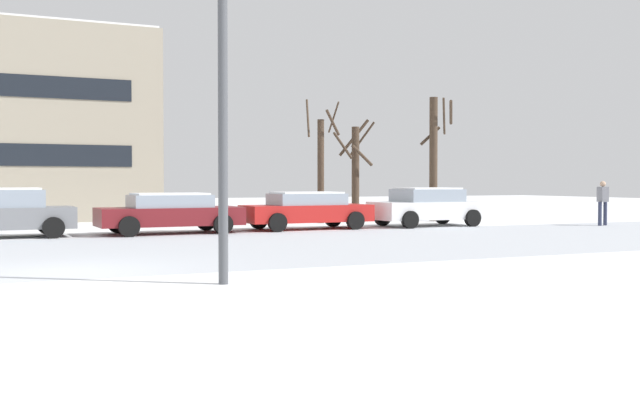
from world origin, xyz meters
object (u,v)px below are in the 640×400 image
(parked_car_white, at_px, (427,206))
(parked_car_red, at_px, (307,210))
(street_lamp, at_px, (242,52))
(parked_car_gray, at_px, (5,213))
(pedestrian_crossing, at_px, (603,200))
(parked_car_maroon, at_px, (170,212))

(parked_car_white, bearing_deg, parked_car_red, 178.40)
(street_lamp, distance_m, parked_car_gray, 13.16)
(street_lamp, height_order, pedestrian_crossing, street_lamp)
(parked_car_gray, height_order, parked_car_red, parked_car_gray)
(parked_car_maroon, bearing_deg, street_lamp, -96.85)
(parked_car_gray, height_order, parked_car_maroon, parked_car_gray)
(parked_car_white, bearing_deg, pedestrian_crossing, -21.06)
(street_lamp, relative_size, parked_car_gray, 1.58)
(parked_car_white, bearing_deg, street_lamp, -132.90)
(street_lamp, bearing_deg, parked_car_white, 47.10)
(parked_car_gray, xyz_separation_m, pedestrian_crossing, (21.08, -2.64, 0.24))
(street_lamp, height_order, parked_car_white, street_lamp)
(parked_car_white, distance_m, pedestrian_crossing, 6.82)
(parked_car_maroon, relative_size, pedestrian_crossing, 2.71)
(parked_car_gray, bearing_deg, street_lamp, -74.31)
(parked_car_gray, distance_m, parked_car_maroon, 4.92)
(street_lamp, relative_size, parked_car_red, 1.36)
(parked_car_red, bearing_deg, parked_car_maroon, -177.60)
(parked_car_gray, bearing_deg, parked_car_red, -0.33)
(pedestrian_crossing, bearing_deg, parked_car_maroon, 171.63)
(parked_car_gray, relative_size, parked_car_red, 0.86)
(parked_car_red, bearing_deg, parked_car_gray, 179.67)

